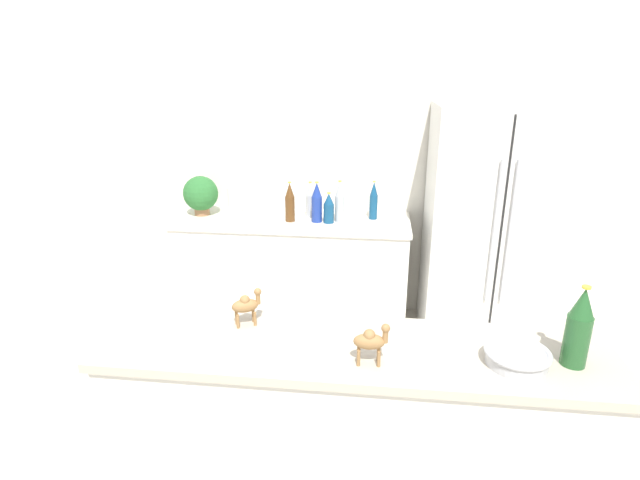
% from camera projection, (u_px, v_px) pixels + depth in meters
% --- Properties ---
extents(wall_back, '(8.00, 0.06, 2.55)m').
position_uv_depth(wall_back, '(341.00, 163.00, 4.06)').
color(wall_back, silver).
rests_on(wall_back, ground_plane).
extents(back_counter, '(1.84, 0.63, 0.89)m').
position_uv_depth(back_counter, '(293.00, 270.00, 4.06)').
color(back_counter, white).
rests_on(back_counter, ground_plane).
extents(refrigerator, '(0.89, 0.75, 1.78)m').
position_uv_depth(refrigerator, '(489.00, 228.00, 3.68)').
color(refrigerator, white).
rests_on(refrigerator, ground_plane).
extents(bar_counter, '(1.95, 0.49, 1.01)m').
position_uv_depth(bar_counter, '(352.00, 452.00, 2.07)').
color(bar_counter, silver).
rests_on(bar_counter, ground_plane).
extents(potted_plant, '(0.28, 0.28, 0.31)m').
position_uv_depth(potted_plant, '(201.00, 194.00, 3.96)').
color(potted_plant, '#9E6B47').
rests_on(potted_plant, back_counter).
extents(paper_towel_roll, '(0.11, 0.11, 0.22)m').
position_uv_depth(paper_towel_roll, '(235.00, 202.00, 3.97)').
color(paper_towel_roll, white).
rests_on(paper_towel_roll, back_counter).
extents(back_bottle_0, '(0.07, 0.07, 0.32)m').
position_uv_depth(back_bottle_0, '(340.00, 202.00, 3.80)').
color(back_bottle_0, '#B2B7BC').
rests_on(back_bottle_0, back_counter).
extents(back_bottle_1, '(0.07, 0.07, 0.31)m').
position_uv_depth(back_bottle_1, '(290.00, 203.00, 3.80)').
color(back_bottle_1, brown).
rests_on(back_bottle_1, back_counter).
extents(back_bottle_2, '(0.06, 0.06, 0.30)m').
position_uv_depth(back_bottle_2, '(374.00, 201.00, 3.86)').
color(back_bottle_2, navy).
rests_on(back_bottle_2, back_counter).
extents(back_bottle_3, '(0.07, 0.07, 0.28)m').
position_uv_depth(back_bottle_3, '(310.00, 200.00, 3.92)').
color(back_bottle_3, '#B2B7BC').
rests_on(back_bottle_3, back_counter).
extents(back_bottle_4, '(0.08, 0.08, 0.31)m').
position_uv_depth(back_bottle_4, '(317.00, 203.00, 3.79)').
color(back_bottle_4, navy).
rests_on(back_bottle_4, back_counter).
extents(back_bottle_5, '(0.08, 0.08, 0.24)m').
position_uv_depth(back_bottle_5, '(329.00, 208.00, 3.78)').
color(back_bottle_5, navy).
rests_on(back_bottle_5, back_counter).
extents(wine_bottle, '(0.09, 0.09, 0.31)m').
position_uv_depth(wine_bottle, '(579.00, 328.00, 1.74)').
color(wine_bottle, '#235628').
rests_on(wine_bottle, bar_counter).
extents(fruit_bowl, '(0.23, 0.23, 0.06)m').
position_uv_depth(fruit_bowl, '(517.00, 356.00, 1.77)').
color(fruit_bowl, '#B7BABF').
rests_on(fruit_bowl, bar_counter).
extents(camel_figurine, '(0.13, 0.10, 0.16)m').
position_uv_depth(camel_figurine, '(246.00, 305.00, 2.03)').
color(camel_figurine, olive).
rests_on(camel_figurine, bar_counter).
extents(camel_figurine_second, '(0.13, 0.06, 0.16)m').
position_uv_depth(camel_figurine_second, '(371.00, 341.00, 1.76)').
color(camel_figurine_second, olive).
rests_on(camel_figurine_second, bar_counter).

